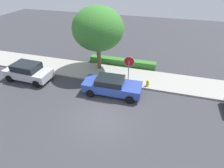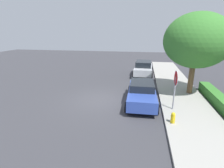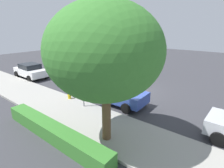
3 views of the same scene
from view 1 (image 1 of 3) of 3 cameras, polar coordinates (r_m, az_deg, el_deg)
name	(u,v)px [view 1 (image 1 of 3)]	position (r m, az deg, el deg)	size (l,w,h in m)	color
ground_plane	(101,117)	(12.18, -3.73, -10.67)	(60.00, 60.00, 0.00)	#38383D
sidewalk_curb	(120,75)	(16.43, 2.67, 2.87)	(32.00, 3.08, 0.14)	#9E9B93
stop_sign	(129,65)	(14.66, 5.56, 6.19)	(0.90, 0.08, 2.51)	gray
parked_car_blue	(112,86)	(13.78, -0.07, -0.52)	(4.61, 2.04, 1.43)	#2D479E
parked_car_silver	(28,71)	(17.28, -25.75, 3.72)	(4.20, 2.13, 1.55)	silver
street_tree_near_corner	(98,29)	(16.15, -4.59, 17.51)	(4.57, 4.57, 5.94)	brown
fire_hydrant	(147,84)	(15.00, 11.51, 0.12)	(0.30, 0.22, 0.72)	gold
front_yard_hedge	(122,62)	(18.19, 3.38, 7.11)	(6.80, 0.72, 0.69)	#387A2D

